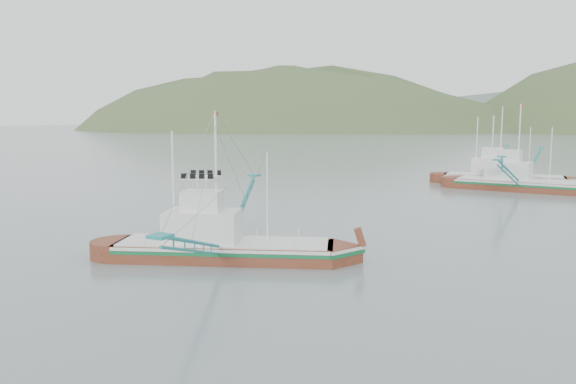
% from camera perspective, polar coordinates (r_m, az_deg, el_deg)
% --- Properties ---
extents(ground, '(1200.00, 1200.00, 0.00)m').
position_cam_1_polar(ground, '(34.31, -4.49, -6.47)').
color(ground, slate).
rests_on(ground, ground).
extents(main_boat, '(13.15, 22.27, 9.37)m').
position_cam_1_polar(main_boat, '(33.15, -6.70, -3.66)').
color(main_boat, '#612714').
rests_on(main_boat, ground).
extents(bg_boat_far, '(14.65, 26.08, 10.57)m').
position_cam_1_polar(bg_boat_far, '(76.07, 20.88, 1.83)').
color(bg_boat_far, '#612714').
rests_on(bg_boat_far, ground).
extents(bg_boat_right, '(14.94, 26.41, 10.72)m').
position_cam_1_polar(bg_boat_right, '(70.03, 22.47, 1.38)').
color(bg_boat_right, '#612714').
rests_on(bg_boat_right, ground).
extents(headland_left, '(448.00, 308.00, 210.00)m').
position_cam_1_polar(headland_left, '(435.78, -0.51, 6.35)').
color(headland_left, '#42572D').
rests_on(headland_left, ground).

